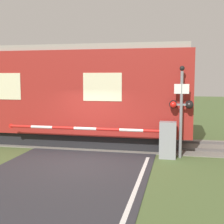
% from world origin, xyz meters
% --- Properties ---
extents(ground_plane, '(80.00, 80.00, 0.00)m').
position_xyz_m(ground_plane, '(0.00, 0.00, 0.00)').
color(ground_plane, '#4C6033').
extents(track_bed, '(36.00, 3.20, 0.13)m').
position_xyz_m(track_bed, '(0.00, 3.13, 0.02)').
color(track_bed, slate).
rests_on(track_bed, ground_plane).
extents(train, '(15.53, 3.07, 4.29)m').
position_xyz_m(train, '(-3.88, 3.13, 2.19)').
color(train, black).
rests_on(train, ground_plane).
extents(crossing_barrier, '(6.70, 0.44, 1.35)m').
position_xyz_m(crossing_barrier, '(2.41, 1.11, 0.74)').
color(crossing_barrier, gray).
rests_on(crossing_barrier, ground_plane).
extents(signal_post, '(0.87, 0.26, 3.37)m').
position_xyz_m(signal_post, '(3.43, 1.27, 1.92)').
color(signal_post, gray).
rests_on(signal_post, ground_plane).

